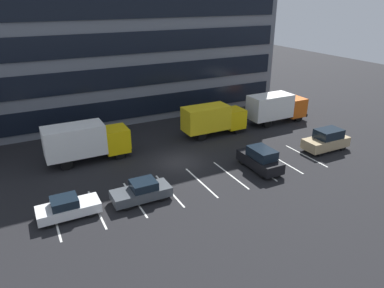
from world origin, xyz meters
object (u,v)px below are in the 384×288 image
(box_truck_yellow, at_px, (86,141))
(box_truck_orange, at_px, (276,107))
(box_truck_yellow_all, at_px, (213,118))
(sedan_charcoal, at_px, (142,191))
(suv_black, at_px, (260,159))
(suv_tan, at_px, (326,140))
(sedan_white, at_px, (68,208))

(box_truck_yellow, xyz_separation_m, box_truck_orange, (21.94, 0.44, -0.03))
(box_truck_yellow_all, distance_m, sedan_charcoal, 14.55)
(sedan_charcoal, distance_m, suv_black, 10.76)
(box_truck_yellow_all, relative_size, sedan_charcoal, 1.64)
(box_truck_yellow_all, xyz_separation_m, suv_tan, (7.71, -8.50, -0.84))
(suv_tan, bearing_deg, box_truck_orange, 84.59)
(box_truck_orange, bearing_deg, box_truck_yellow, -178.85)
(sedan_white, xyz_separation_m, sedan_charcoal, (5.17, -0.31, 0.03))
(box_truck_yellow, height_order, sedan_white, box_truck_yellow)
(suv_tan, distance_m, suv_black, 8.29)
(suv_tan, bearing_deg, box_truck_yellow_all, 132.20)
(box_truck_yellow, height_order, suv_black, box_truck_yellow)
(sedan_white, relative_size, suv_tan, 0.90)
(box_truck_orange, distance_m, suv_tan, 8.64)
(sedan_white, xyz_separation_m, suv_black, (15.93, -0.22, 0.26))
(sedan_charcoal, bearing_deg, suv_tan, 1.70)
(box_truck_yellow, distance_m, box_truck_orange, 21.94)
(box_truck_yellow, distance_m, suv_tan, 22.65)
(box_truck_yellow, relative_size, sedan_charcoal, 1.75)
(sedan_white, distance_m, sedan_charcoal, 5.18)
(sedan_charcoal, xyz_separation_m, suv_tan, (19.03, 0.56, 0.27))
(suv_black, bearing_deg, box_truck_yellow_all, 86.39)
(box_truck_yellow, height_order, sedan_charcoal, box_truck_yellow)
(box_truck_yellow, bearing_deg, box_truck_yellow_all, 1.64)
(sedan_white, relative_size, sedan_charcoal, 0.96)
(sedan_charcoal, bearing_deg, suv_black, 0.48)
(box_truck_orange, relative_size, sedan_charcoal, 1.72)
(suv_black, bearing_deg, box_truck_yellow, 146.25)
(box_truck_yellow_all, height_order, sedan_charcoal, box_truck_yellow_all)
(suv_tan, xyz_separation_m, suv_black, (-8.27, -0.48, -0.04))
(sedan_charcoal, distance_m, suv_tan, 19.04)
(box_truck_orange, relative_size, suv_black, 1.68)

